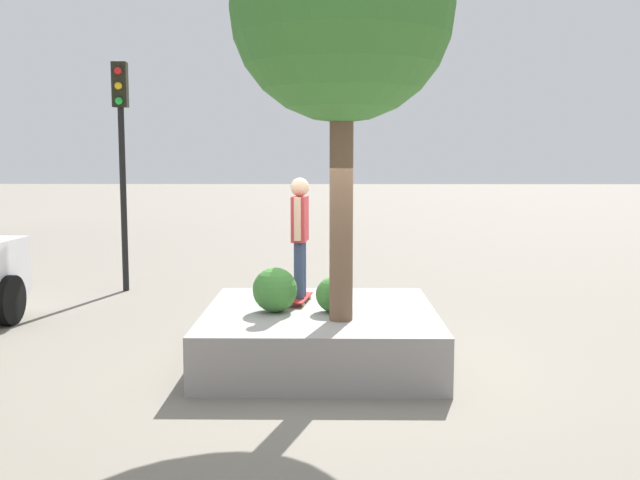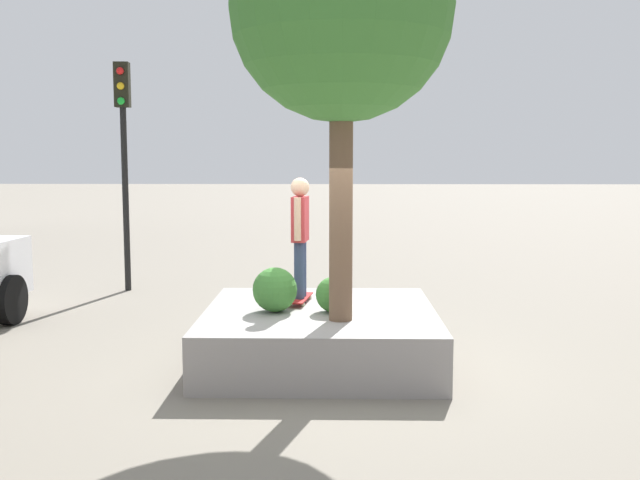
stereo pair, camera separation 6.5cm
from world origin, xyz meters
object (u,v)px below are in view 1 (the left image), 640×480
Objects in this scene: plaza_tree at (342,11)px; skateboard at (300,298)px; skateboarder at (300,229)px; traffic_light_corner at (121,136)px; planter_ledge at (320,335)px.

skateboard is at bearing 26.96° from plaza_tree.
skateboarder is 5.91m from traffic_light_corner.
skateboard is 0.94m from skateboarder.
skateboard is 6.20m from traffic_light_corner.
plaza_tree is 7.03m from traffic_light_corner.
skateboard reaches higher than planter_ledge.
planter_ledge is 3.70× the size of skateboard.
planter_ledge is at bearing 23.09° from plaza_tree.
plaza_tree is 6.02× the size of skateboard.
traffic_light_corner reaches higher than planter_ledge.
planter_ledge is 6.82m from traffic_light_corner.
skateboard is at bearing 31.91° from planter_ledge.
traffic_light_corner reaches higher than skateboarder.
planter_ledge is 0.61× the size of plaza_tree.
skateboard is at bearing 0.00° from skateboarder.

